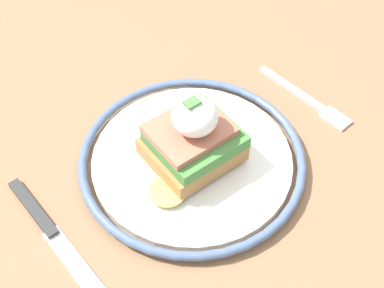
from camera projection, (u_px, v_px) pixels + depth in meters
The scene contains 5 objects.
dining_table at pixel (172, 204), 0.71m from camera, with size 1.02×0.88×0.77m.
plate at pixel (192, 159), 0.61m from camera, with size 0.26×0.26×0.02m.
sandwich at pixel (193, 138), 0.58m from camera, with size 0.12×0.09×0.09m.
fork at pixel (308, 100), 0.68m from camera, with size 0.03×0.14×0.00m.
knife at pixel (51, 232), 0.55m from camera, with size 0.02×0.19×0.01m.
Camera 1 is at (0.22, 0.33, 1.26)m, focal length 50.00 mm.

